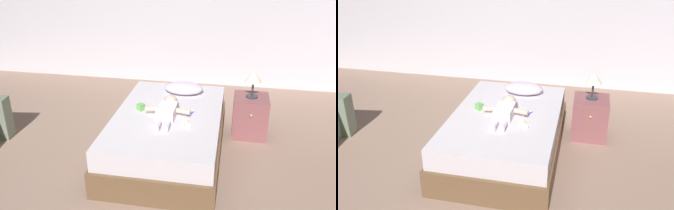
{
  "view_description": "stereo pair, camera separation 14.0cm",
  "coord_description": "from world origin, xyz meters",
  "views": [
    {
      "loc": [
        0.95,
        -2.84,
        2.18
      ],
      "look_at": [
        0.29,
        0.65,
        0.59
      ],
      "focal_mm": 38.82,
      "sensor_mm": 36.0,
      "label": 1
    },
    {
      "loc": [
        1.09,
        -2.82,
        2.18
      ],
      "look_at": [
        0.29,
        0.65,
        0.59
      ],
      "focal_mm": 38.82,
      "sensor_mm": 36.0,
      "label": 2
    }
  ],
  "objects": [
    {
      "name": "bed",
      "position": [
        0.29,
        0.65,
        0.24
      ],
      "size": [
        1.18,
        1.91,
        0.49
      ],
      "color": "brown",
      "rests_on": "ground_plane"
    },
    {
      "name": "toothbrush",
      "position": [
        0.54,
        0.68,
        0.5
      ],
      "size": [
        0.07,
        0.13,
        0.02
      ],
      "color": "blue",
      "rests_on": "bed"
    },
    {
      "name": "ground_plane",
      "position": [
        0.0,
        0.0,
        0.0
      ],
      "size": [
        8.0,
        8.0,
        0.0
      ],
      "primitive_type": "plane",
      "color": "#9C7B68"
    },
    {
      "name": "toy_block",
      "position": [
        -0.02,
        0.68,
        0.53
      ],
      "size": [
        0.1,
        0.1,
        0.07
      ],
      "color": "#6EBC5D",
      "rests_on": "bed"
    },
    {
      "name": "pillow",
      "position": [
        0.38,
        1.25,
        0.56
      ],
      "size": [
        0.47,
        0.3,
        0.14
      ],
      "color": "silver",
      "rests_on": "bed"
    },
    {
      "name": "wall_behind_bed",
      "position": [
        0.0,
        3.0,
        1.32
      ],
      "size": [
        8.0,
        0.12,
        2.64
      ],
      "primitive_type": "cube",
      "color": "silver",
      "rests_on": "ground_plane"
    },
    {
      "name": "baby_bottle",
      "position": [
        0.54,
        0.38,
        0.53
      ],
      "size": [
        0.11,
        0.13,
        0.08
      ],
      "color": "white",
      "rests_on": "bed"
    },
    {
      "name": "lamp",
      "position": [
        1.2,
        1.27,
        0.74
      ],
      "size": [
        0.19,
        0.19,
        0.33
      ],
      "color": "#333338",
      "rests_on": "nightstand"
    },
    {
      "name": "nightstand",
      "position": [
        1.2,
        1.27,
        0.25
      ],
      "size": [
        0.41,
        0.44,
        0.5
      ],
      "color": "#8A4D50",
      "rests_on": "ground_plane"
    },
    {
      "name": "baby",
      "position": [
        0.3,
        0.6,
        0.56
      ],
      "size": [
        0.5,
        0.64,
        0.16
      ],
      "color": "white",
      "rests_on": "bed"
    }
  ]
}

